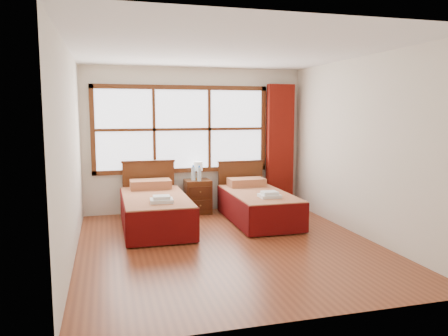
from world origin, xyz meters
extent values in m
plane|color=brown|center=(0.00, 0.00, 0.00)|extent=(4.50, 4.50, 0.00)
plane|color=white|center=(0.00, 0.00, 2.60)|extent=(4.50, 4.50, 0.00)
plane|color=silver|center=(0.00, 2.25, 1.30)|extent=(4.00, 0.00, 4.00)
plane|color=silver|center=(-2.00, 0.00, 1.30)|extent=(0.00, 4.50, 4.50)
plane|color=silver|center=(2.00, 0.00, 1.30)|extent=(0.00, 4.50, 4.50)
cube|color=white|center=(-0.25, 2.22, 1.50)|extent=(3.00, 0.02, 1.40)
cube|color=#522812|center=(-0.25, 2.20, 0.76)|extent=(3.16, 0.06, 0.08)
cube|color=#522812|center=(-0.25, 2.20, 2.24)|extent=(3.16, 0.06, 0.08)
cube|color=#522812|center=(-1.79, 2.20, 1.50)|extent=(0.08, 0.06, 1.56)
cube|color=#522812|center=(1.29, 2.20, 1.50)|extent=(0.08, 0.06, 1.56)
cube|color=#522812|center=(-0.75, 2.20, 1.50)|extent=(0.05, 0.05, 1.40)
cube|color=#522812|center=(0.25, 2.20, 1.50)|extent=(0.05, 0.05, 1.40)
cube|color=#522812|center=(-0.25, 2.20, 1.50)|extent=(3.00, 0.05, 0.05)
cube|color=maroon|center=(1.60, 2.11, 1.17)|extent=(0.50, 0.16, 2.30)
cube|color=#421E0D|center=(-0.87, 1.13, 0.14)|extent=(0.86, 1.73, 0.28)
cube|color=maroon|center=(-0.87, 1.13, 0.40)|extent=(0.97, 1.91, 0.23)
cube|color=#5A0A09|center=(-1.35, 1.13, 0.26)|extent=(0.03, 1.91, 0.48)
cube|color=#5A0A09|center=(-0.39, 1.13, 0.26)|extent=(0.03, 1.91, 0.48)
cube|color=#5A0A09|center=(-0.87, 0.18, 0.26)|extent=(0.97, 0.03, 0.48)
cube|color=maroon|center=(-0.87, 1.82, 0.59)|extent=(0.68, 0.39, 0.15)
cube|color=#522812|center=(-0.87, 2.14, 0.47)|extent=(0.90, 0.06, 0.94)
cube|color=#421E0D|center=(-0.87, 2.14, 0.95)|extent=(0.94, 0.08, 0.04)
cube|color=#421E0D|center=(0.83, 1.13, 0.13)|extent=(0.82, 1.63, 0.27)
cube|color=maroon|center=(0.83, 1.13, 0.38)|extent=(0.91, 1.81, 0.22)
cube|color=#5A0A09|center=(0.37, 1.13, 0.25)|extent=(0.03, 1.81, 0.45)
cube|color=#5A0A09|center=(1.29, 1.13, 0.25)|extent=(0.03, 1.81, 0.45)
cube|color=#5A0A09|center=(0.83, 0.23, 0.25)|extent=(0.91, 0.03, 0.45)
cube|color=maroon|center=(0.83, 1.79, 0.56)|extent=(0.64, 0.37, 0.14)
cube|color=#522812|center=(0.83, 2.14, 0.44)|extent=(0.85, 0.06, 0.89)
cube|color=#421E0D|center=(0.83, 2.14, 0.90)|extent=(0.89, 0.08, 0.04)
cube|color=#522812|center=(-0.01, 2.00, 0.30)|extent=(0.45, 0.40, 0.60)
cube|color=#421E0D|center=(-0.01, 1.79, 0.18)|extent=(0.40, 0.02, 0.18)
cube|color=#421E0D|center=(-0.01, 1.79, 0.42)|extent=(0.40, 0.02, 0.18)
sphere|color=olive|center=(-0.01, 1.77, 0.18)|extent=(0.03, 0.03, 0.03)
sphere|color=olive|center=(-0.01, 1.77, 0.42)|extent=(0.03, 0.03, 0.03)
cube|color=white|center=(-0.83, 0.64, 0.54)|extent=(0.34, 0.31, 0.05)
cube|color=white|center=(-0.83, 0.64, 0.59)|extent=(0.26, 0.23, 0.05)
cube|color=white|center=(0.86, 0.70, 0.51)|extent=(0.32, 0.28, 0.05)
cube|color=white|center=(0.86, 0.70, 0.56)|extent=(0.24, 0.21, 0.04)
cylinder|color=gold|center=(0.01, 2.09, 0.61)|extent=(0.10, 0.10, 0.02)
cylinder|color=gold|center=(0.01, 2.09, 0.69)|extent=(0.02, 0.02, 0.14)
cylinder|color=silver|center=(0.01, 2.09, 0.84)|extent=(0.16, 0.16, 0.16)
cylinder|color=#C0E3F7|center=(-0.10, 1.99, 0.72)|extent=(0.07, 0.07, 0.24)
cylinder|color=blue|center=(-0.10, 1.99, 0.86)|extent=(0.03, 0.03, 0.03)
cylinder|color=#C0E3F7|center=(-0.01, 1.90, 0.72)|extent=(0.07, 0.07, 0.24)
cylinder|color=blue|center=(-0.01, 1.90, 0.86)|extent=(0.03, 0.03, 0.03)
camera|label=1|loc=(-1.58, -5.56, 1.81)|focal=35.00mm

